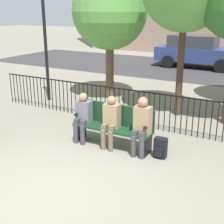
{
  "coord_description": "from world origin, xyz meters",
  "views": [
    {
      "loc": [
        3.06,
        -3.35,
        2.9
      ],
      "look_at": [
        0.0,
        2.15,
        0.8
      ],
      "focal_mm": 50.0,
      "sensor_mm": 36.0,
      "label": 1
    }
  ],
  "objects_px": {
    "seated_person_0": "(83,115)",
    "backpack": "(160,148)",
    "seated_person_1": "(111,120)",
    "parked_car_1": "(197,51)",
    "tree_1": "(110,12)",
    "lamp_post": "(44,21)",
    "park_bench": "(114,124)",
    "seated_person_2": "(142,123)"
  },
  "relations": [
    {
      "from": "park_bench",
      "to": "parked_car_1",
      "type": "height_order",
      "value": "parked_car_1"
    },
    {
      "from": "seated_person_0",
      "to": "lamp_post",
      "type": "xyz_separation_m",
      "value": [
        -2.91,
        2.26,
        1.89
      ]
    },
    {
      "from": "park_bench",
      "to": "seated_person_1",
      "type": "height_order",
      "value": "seated_person_1"
    },
    {
      "from": "seated_person_2",
      "to": "parked_car_1",
      "type": "height_order",
      "value": "parked_car_1"
    },
    {
      "from": "seated_person_0",
      "to": "backpack",
      "type": "distance_m",
      "value": 1.89
    },
    {
      "from": "backpack",
      "to": "tree_1",
      "type": "xyz_separation_m",
      "value": [
        -3.11,
        3.43,
        2.58
      ]
    },
    {
      "from": "backpack",
      "to": "parked_car_1",
      "type": "bearing_deg",
      "value": 100.95
    },
    {
      "from": "lamp_post",
      "to": "seated_person_0",
      "type": "bearing_deg",
      "value": -37.9
    },
    {
      "from": "backpack",
      "to": "parked_car_1",
      "type": "relative_size",
      "value": 0.1
    },
    {
      "from": "lamp_post",
      "to": "parked_car_1",
      "type": "height_order",
      "value": "lamp_post"
    },
    {
      "from": "seated_person_0",
      "to": "backpack",
      "type": "height_order",
      "value": "seated_person_0"
    },
    {
      "from": "parked_car_1",
      "to": "seated_person_1",
      "type": "bearing_deg",
      "value": -85.03
    },
    {
      "from": "seated_person_1",
      "to": "backpack",
      "type": "bearing_deg",
      "value": 2.77
    },
    {
      "from": "park_bench",
      "to": "lamp_post",
      "type": "height_order",
      "value": "lamp_post"
    },
    {
      "from": "seated_person_1",
      "to": "park_bench",
      "type": "bearing_deg",
      "value": 89.72
    },
    {
      "from": "seated_person_2",
      "to": "seated_person_1",
      "type": "bearing_deg",
      "value": -179.66
    },
    {
      "from": "seated_person_2",
      "to": "parked_car_1",
      "type": "xyz_separation_m",
      "value": [
        -1.64,
        10.62,
        0.15
      ]
    },
    {
      "from": "seated_person_0",
      "to": "seated_person_2",
      "type": "distance_m",
      "value": 1.44
    },
    {
      "from": "seated_person_0",
      "to": "seated_person_1",
      "type": "relative_size",
      "value": 0.98
    },
    {
      "from": "seated_person_0",
      "to": "park_bench",
      "type": "bearing_deg",
      "value": 10.52
    },
    {
      "from": "seated_person_1",
      "to": "parked_car_1",
      "type": "height_order",
      "value": "parked_car_1"
    },
    {
      "from": "park_bench",
      "to": "parked_car_1",
      "type": "bearing_deg",
      "value": 95.04
    },
    {
      "from": "seated_person_0",
      "to": "backpack",
      "type": "xyz_separation_m",
      "value": [
        1.84,
        0.06,
        -0.42
      ]
    },
    {
      "from": "tree_1",
      "to": "lamp_post",
      "type": "relative_size",
      "value": 1.04
    },
    {
      "from": "lamp_post",
      "to": "parked_car_1",
      "type": "bearing_deg",
      "value": 72.09
    },
    {
      "from": "backpack",
      "to": "seated_person_1",
      "type": "bearing_deg",
      "value": -177.23
    },
    {
      "from": "tree_1",
      "to": "park_bench",
      "type": "bearing_deg",
      "value": -59.29
    },
    {
      "from": "seated_person_2",
      "to": "parked_car_1",
      "type": "bearing_deg",
      "value": 98.78
    },
    {
      "from": "backpack",
      "to": "lamp_post",
      "type": "bearing_deg",
      "value": 155.06
    },
    {
      "from": "seated_person_2",
      "to": "lamp_post",
      "type": "xyz_separation_m",
      "value": [
        -4.34,
        2.26,
        1.84
      ]
    },
    {
      "from": "seated_person_1",
      "to": "tree_1",
      "type": "height_order",
      "value": "tree_1"
    },
    {
      "from": "seated_person_1",
      "to": "parked_car_1",
      "type": "xyz_separation_m",
      "value": [
        -0.92,
        10.62,
        0.2
      ]
    },
    {
      "from": "seated_person_0",
      "to": "tree_1",
      "type": "xyz_separation_m",
      "value": [
        -1.27,
        3.49,
        2.16
      ]
    },
    {
      "from": "backpack",
      "to": "parked_car_1",
      "type": "height_order",
      "value": "parked_car_1"
    },
    {
      "from": "park_bench",
      "to": "backpack",
      "type": "bearing_deg",
      "value": -3.96
    },
    {
      "from": "park_bench",
      "to": "tree_1",
      "type": "distance_m",
      "value": 4.52
    },
    {
      "from": "park_bench",
      "to": "tree_1",
      "type": "height_order",
      "value": "tree_1"
    },
    {
      "from": "backpack",
      "to": "tree_1",
      "type": "distance_m",
      "value": 5.3
    },
    {
      "from": "seated_person_1",
      "to": "tree_1",
      "type": "relative_size",
      "value": 0.29
    },
    {
      "from": "seated_person_0",
      "to": "tree_1",
      "type": "relative_size",
      "value": 0.28
    },
    {
      "from": "park_bench",
      "to": "backpack",
      "type": "xyz_separation_m",
      "value": [
        1.12,
        -0.08,
        -0.29
      ]
    },
    {
      "from": "park_bench",
      "to": "seated_person_0",
      "type": "height_order",
      "value": "seated_person_0"
    }
  ]
}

